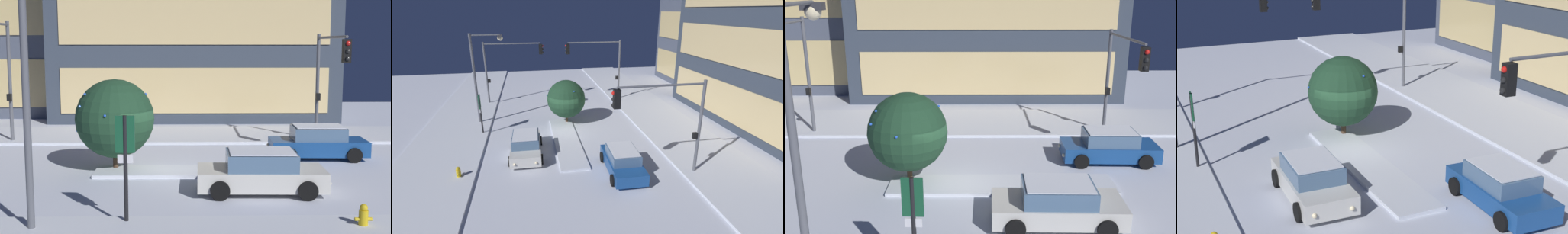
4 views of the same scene
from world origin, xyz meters
The scene contains 11 objects.
ground centered at (0.00, 0.00, 0.00)m, with size 52.00×52.00×0.00m, color silver.
curb_strip_far centered at (0.00, 8.53, 0.07)m, with size 52.00×5.20×0.14m, color silver.
median_strip centered at (2.05, -0.13, 0.07)m, with size 9.00×1.80×0.14m, color silver.
office_tower_secondary centered at (-11.90, 20.24, 7.31)m, with size 14.39×9.26×14.63m.
car_near centered at (3.75, -3.01, 0.71)m, with size 4.52×2.19×1.49m.
car_far centered at (7.08, 2.58, 0.71)m, with size 4.39×2.14×1.49m.
traffic_light_corner_far_right centered at (8.01, 4.62, 3.93)m, with size 0.32×5.28×5.62m.
street_lamp_arched centered at (-3.10, -6.18, 4.85)m, with size 0.56×2.59×7.44m.
fire_hydrant centered at (6.06, -6.83, 0.36)m, with size 0.48×0.26×0.75m.
parking_info_sign centered at (-0.54, -6.33, 2.03)m, with size 0.55×0.12×3.16m.
decorated_tree_median centered at (-1.69, 0.38, 2.15)m, with size 3.17×3.20×3.74m.
Camera 1 is at (1.14, -21.19, 5.15)m, focal length 49.76 mm.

